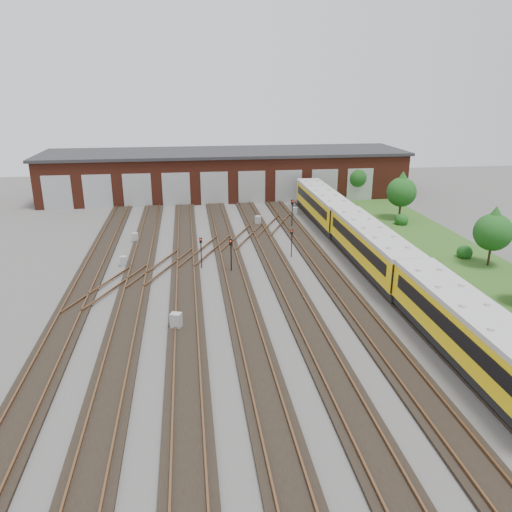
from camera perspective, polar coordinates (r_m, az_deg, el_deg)
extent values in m
plane|color=#494643|center=(35.42, 1.84, -6.51)|extent=(120.00, 120.00, 0.00)
cube|color=black|center=(35.97, -20.91, -7.28)|extent=(2.40, 70.00, 0.18)
cube|color=brown|center=(36.07, -22.06, -7.06)|extent=(0.10, 70.00, 0.15)
cube|color=brown|center=(35.73, -19.82, -7.03)|extent=(0.10, 70.00, 0.15)
cube|color=black|center=(35.24, -14.53, -7.14)|extent=(2.40, 70.00, 0.18)
cube|color=brown|center=(35.27, -15.72, -6.93)|extent=(0.10, 70.00, 0.15)
cube|color=brown|center=(35.08, -13.38, -6.86)|extent=(0.10, 70.00, 0.15)
cube|color=black|center=(34.95, -7.97, -6.90)|extent=(2.40, 70.00, 0.18)
cube|color=brown|center=(34.90, -9.17, -6.71)|extent=(0.10, 70.00, 0.15)
cube|color=brown|center=(34.88, -6.80, -6.61)|extent=(0.10, 70.00, 0.15)
cube|color=black|center=(35.13, -1.39, -6.58)|extent=(2.40, 70.00, 0.18)
cube|color=brown|center=(34.99, -2.57, -6.40)|extent=(0.10, 70.00, 0.15)
cube|color=brown|center=(35.13, -0.23, -6.26)|extent=(0.10, 70.00, 0.15)
cube|color=black|center=(35.75, 5.03, -6.17)|extent=(2.40, 70.00, 0.18)
cube|color=brown|center=(35.53, 3.90, -6.01)|extent=(0.10, 70.00, 0.15)
cube|color=brown|center=(35.84, 6.16, -5.85)|extent=(0.10, 70.00, 0.15)
cube|color=black|center=(36.80, 11.14, -5.71)|extent=(2.40, 70.00, 0.18)
cube|color=brown|center=(36.51, 10.09, -5.56)|extent=(0.10, 70.00, 0.15)
cube|color=brown|center=(36.96, 12.22, -5.40)|extent=(0.10, 70.00, 0.15)
cube|color=black|center=(38.24, 16.85, -5.23)|extent=(2.40, 70.00, 0.18)
cube|color=brown|center=(37.89, 15.88, -5.09)|extent=(0.10, 70.00, 0.15)
cube|color=brown|center=(38.47, 17.85, -4.92)|extent=(0.10, 70.00, 0.15)
cube|color=black|center=(40.03, 22.09, -4.74)|extent=(2.40, 70.00, 0.18)
cube|color=brown|center=(39.62, 21.21, -4.61)|extent=(0.10, 70.00, 0.15)
cube|color=brown|center=(40.32, 23.01, -4.43)|extent=(0.10, 70.00, 0.15)
cube|color=brown|center=(44.19, -10.65, -1.17)|extent=(5.40, 9.62, 0.15)
cube|color=brown|center=(47.92, -5.69, 0.68)|extent=(5.40, 9.62, 0.15)
cube|color=brown|center=(52.00, -1.48, 2.25)|extent=(5.40, 9.62, 0.15)
cube|color=brown|center=(40.90, -16.47, -3.33)|extent=(5.40, 9.62, 0.15)
cube|color=brown|center=(56.36, 2.11, 3.57)|extent=(5.40, 9.62, 0.15)
cube|color=#592316|center=(72.74, -3.49, 9.29)|extent=(50.00, 12.00, 6.00)
cube|color=#29282B|center=(72.27, -3.54, 11.75)|extent=(51.00, 12.50, 0.40)
cube|color=#9FA3A4|center=(68.76, -21.77, 6.73)|extent=(3.60, 0.12, 4.40)
cube|color=#9FA3A4|center=(67.73, -17.64, 7.02)|extent=(3.60, 0.12, 4.40)
cube|color=#9FA3A4|center=(67.07, -13.40, 7.29)|extent=(3.60, 0.12, 4.40)
cube|color=#9FA3A4|center=(66.77, -9.10, 7.51)|extent=(3.60, 0.12, 4.40)
cube|color=#9FA3A4|center=(66.85, -4.78, 7.70)|extent=(3.60, 0.12, 4.40)
cube|color=#9FA3A4|center=(67.29, -0.49, 7.84)|extent=(3.60, 0.12, 4.40)
cube|color=#9FA3A4|center=(68.11, 3.73, 7.94)|extent=(3.60, 0.12, 4.40)
cube|color=#9FA3A4|center=(69.27, 7.83, 7.99)|extent=(3.60, 0.12, 4.40)
cube|color=#9FA3A4|center=(70.77, 11.77, 8.00)|extent=(3.60, 0.12, 4.40)
cube|color=#244F1A|center=(50.54, 21.57, 0.10)|extent=(8.00, 55.00, 0.05)
cube|color=black|center=(31.59, 23.03, -10.20)|extent=(2.62, 16.05, 0.64)
cube|color=#DEA30C|center=(30.92, 23.38, -7.77)|extent=(2.94, 16.05, 2.35)
cube|color=#B5B5B0|center=(30.38, 23.71, -5.51)|extent=(3.05, 16.06, 0.32)
cube|color=black|center=(30.14, 21.12, -7.60)|extent=(0.21, 14.10, 0.91)
cube|color=black|center=(31.53, 25.67, -7.05)|extent=(0.21, 14.10, 0.91)
cube|color=black|center=(44.72, 12.87, -0.54)|extent=(2.62, 16.05, 0.64)
cube|color=#DEA30C|center=(44.25, 13.01, 1.28)|extent=(2.94, 16.05, 2.35)
cube|color=#B5B5B0|center=(43.87, 13.14, 2.94)|extent=(3.05, 16.06, 0.32)
cube|color=black|center=(43.71, 11.30, 1.55)|extent=(0.21, 14.10, 0.91)
cube|color=black|center=(44.68, 14.74, 1.67)|extent=(0.21, 14.10, 0.91)
cube|color=black|center=(59.28, 7.55, 4.59)|extent=(2.62, 16.05, 0.64)
cube|color=#DEA30C|center=(58.92, 7.61, 6.00)|extent=(2.94, 16.05, 2.35)
cube|color=#B5B5B0|center=(58.64, 7.67, 7.27)|extent=(3.05, 16.06, 0.32)
cube|color=black|center=(58.52, 6.28, 6.23)|extent=(0.21, 14.10, 0.91)
cube|color=black|center=(59.24, 8.95, 6.27)|extent=(0.21, 14.10, 0.91)
cylinder|color=black|center=(43.69, -6.27, 0.06)|extent=(0.09, 0.09, 2.30)
cube|color=black|center=(43.26, -6.34, 1.79)|extent=(0.24, 0.16, 0.46)
sphere|color=red|center=(43.15, -6.34, 1.87)|extent=(0.11, 0.11, 0.11)
cylinder|color=black|center=(42.37, -2.85, -0.34)|extent=(0.11, 0.11, 2.46)
cube|color=black|center=(41.89, -2.89, 1.59)|extent=(0.30, 0.24, 0.53)
sphere|color=red|center=(41.76, -2.88, 1.69)|extent=(0.13, 0.13, 0.13)
cylinder|color=black|center=(46.34, 4.09, 1.20)|extent=(0.09, 0.09, 2.23)
cube|color=black|center=(45.95, 4.13, 2.78)|extent=(0.25, 0.20, 0.43)
sphere|color=red|center=(45.84, 4.15, 2.85)|extent=(0.10, 0.10, 0.10)
cylinder|color=black|center=(56.08, 4.14, 4.58)|extent=(0.11, 0.11, 2.64)
cube|color=black|center=(55.70, 4.18, 6.17)|extent=(0.30, 0.23, 0.54)
sphere|color=red|center=(55.57, 4.21, 6.25)|extent=(0.13, 0.13, 0.13)
cube|color=#999B9E|center=(45.63, -14.91, -0.58)|extent=(0.59, 0.51, 0.91)
cube|color=#999B9E|center=(52.30, -13.64, 2.06)|extent=(0.58, 0.48, 0.96)
cube|color=#999B9E|center=(33.35, -9.11, -7.38)|extent=(0.84, 0.78, 1.14)
cube|color=#999B9E|center=(61.97, 4.52, 5.15)|extent=(0.68, 0.62, 0.92)
cube|color=#999B9E|center=(57.17, 0.24, 4.09)|extent=(0.76, 0.70, 1.04)
cylinder|color=black|center=(71.88, 11.21, 7.10)|extent=(0.23, 0.23, 1.68)
sphere|color=#144815|center=(71.47, 11.32, 8.85)|extent=(3.26, 3.26, 3.26)
cone|color=#144815|center=(71.28, 11.38, 9.77)|extent=(2.80, 2.80, 2.33)
cylinder|color=black|center=(62.03, 16.09, 4.88)|extent=(0.25, 0.25, 1.78)
sphere|color=#144815|center=(61.53, 16.30, 7.02)|extent=(3.46, 3.46, 3.46)
cone|color=#144815|center=(61.30, 16.40, 8.15)|extent=(2.96, 2.96, 2.47)
cylinder|color=black|center=(48.66, 25.09, -0.06)|extent=(0.20, 0.20, 1.69)
sphere|color=#144815|center=(48.04, 25.46, 2.47)|extent=(3.28, 3.28, 3.28)
cone|color=#144815|center=(47.75, 25.65, 3.82)|extent=(2.81, 2.81, 2.34)
sphere|color=#144815|center=(50.03, 22.76, 0.58)|extent=(1.41, 1.41, 1.41)
sphere|color=#144815|center=(59.53, 16.31, 4.14)|extent=(1.49, 1.49, 1.49)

